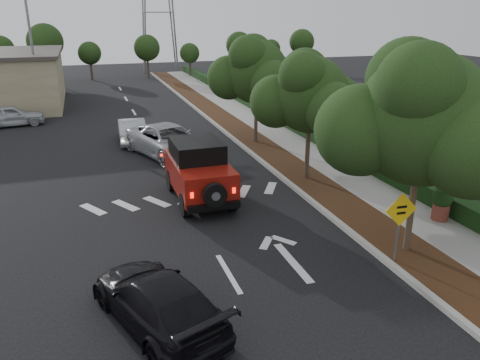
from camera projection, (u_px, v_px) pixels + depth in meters
name	position (u px, v px, depth m)	size (l,w,h in m)	color
ground	(229.00, 274.00, 13.29)	(120.00, 120.00, 0.00)	black
curb	(245.00, 148.00, 25.35)	(0.20, 70.00, 0.15)	#9E9B93
planting_strip	(262.00, 146.00, 25.65)	(1.80, 70.00, 0.12)	black
sidewalk	(294.00, 144.00, 26.21)	(2.00, 70.00, 0.12)	gray
hedge	(316.00, 136.00, 26.51)	(0.80, 70.00, 0.80)	black
transmission_tower	(161.00, 72.00, 57.93)	(7.00, 4.00, 28.00)	slate
street_tree_near	(406.00, 252.00, 14.51)	(3.80, 3.80, 5.92)	black
street_tree_mid	(306.00, 180.00, 20.76)	(3.20, 3.20, 5.32)	black
street_tree_far	(256.00, 143.00, 26.56)	(3.40, 3.40, 5.62)	black
light_pole_a	(42.00, 113.00, 34.58)	(2.00, 0.22, 9.00)	slate
light_pole_b	(38.00, 89.00, 45.00)	(2.00, 0.22, 9.00)	slate
red_jeep	(198.00, 170.00, 18.33)	(2.06, 4.56, 2.32)	black
silver_suv_ahead	(169.00, 141.00, 23.93)	(2.63, 5.70, 1.58)	#ABADB3
black_suv_oncoming	(157.00, 300.00, 10.94)	(1.81, 4.45, 1.29)	black
silver_sedan_oncoming	(132.00, 130.00, 26.64)	(1.44, 4.14, 1.36)	#ABAEB3
parked_suv	(10.00, 116.00, 30.27)	(1.64, 4.08, 1.39)	#B3B6BB
speed_hump_sign	(400.00, 218.00, 13.29)	(1.00, 0.10, 2.14)	slate
terracotta_planter	(442.00, 200.00, 16.25)	(0.72, 0.72, 1.25)	brown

